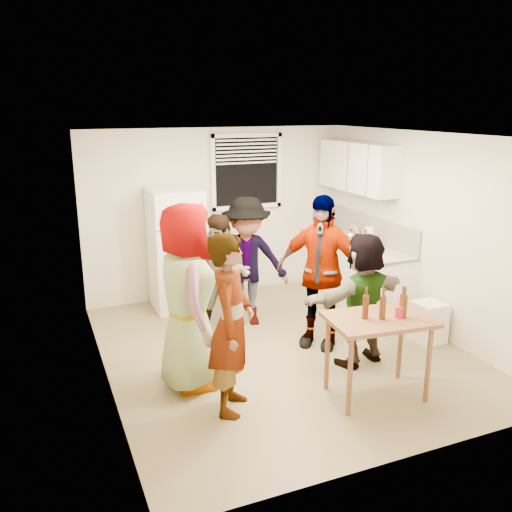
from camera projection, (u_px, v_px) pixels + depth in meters
name	position (u px, v px, depth m)	size (l,w,h in m)	color
room	(281.00, 350.00, 6.44)	(4.00, 4.50, 2.50)	beige
window	(247.00, 172.00, 8.07)	(1.12, 0.10, 1.06)	white
refrigerator	(176.00, 249.00, 7.61)	(0.70, 0.70, 1.70)	white
counter_lower	(352.00, 272.00, 7.98)	(0.60, 2.20, 0.86)	white
countertop	(354.00, 243.00, 7.86)	(0.64, 2.22, 0.04)	beige
backsplash	(371.00, 228.00, 7.91)	(0.03, 2.20, 0.36)	beige
upper_cabinets	(358.00, 167.00, 7.79)	(0.34, 1.60, 0.70)	white
kettle	(351.00, 242.00, 7.84)	(0.24, 0.20, 0.20)	silver
paper_towel	(368.00, 248.00, 7.49)	(0.13, 0.13, 0.29)	white
wine_bottle	(329.00, 230.00, 8.57)	(0.07, 0.07, 0.29)	black
beer_bottle_counter	(365.00, 249.00, 7.44)	(0.05, 0.05, 0.21)	#47230C
blue_cup	(371.00, 254.00, 7.20)	(0.09, 0.09, 0.12)	#0605CF
picture_frame	(355.00, 230.00, 8.19)	(0.02, 0.19, 0.16)	#E7C152
trash_bin	(429.00, 322.00, 6.61)	(0.34, 0.34, 0.50)	white
serving_table	(374.00, 395.00, 5.45)	(0.99, 0.66, 0.84)	brown
beer_bottle_table	(403.00, 317.00, 5.22)	(0.06, 0.06, 0.23)	#47230C
red_cup	(399.00, 317.00, 5.22)	(0.08, 0.08, 0.11)	red
guest_grey	(190.00, 384.00, 5.66)	(0.94, 1.92, 0.61)	#9C9C9C
guest_stripe	(232.00, 408.00, 5.21)	(0.63, 1.73, 0.41)	#141933
guest_back_left	(223.00, 332.00, 6.94)	(0.74, 1.53, 0.58)	brown
guest_back_right	(247.00, 323.00, 7.24)	(1.10, 1.70, 0.63)	#414146
guest_black	(318.00, 344.00, 6.61)	(1.08, 1.84, 0.45)	black
guest_orange	(359.00, 362.00, 6.15)	(1.40, 1.50, 0.44)	#B87A4A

